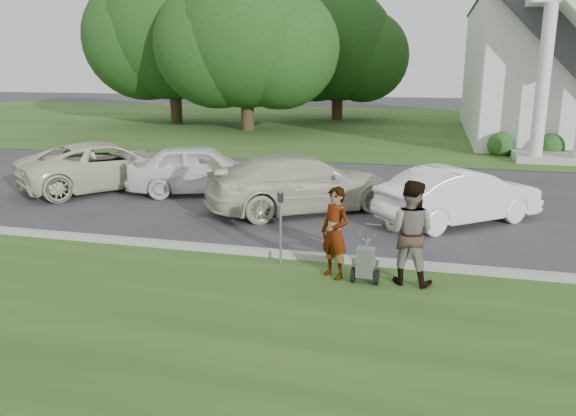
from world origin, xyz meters
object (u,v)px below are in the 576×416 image
at_px(tree_far, 172,34).
at_px(person_left, 335,234).
at_px(church, 567,21).
at_px(striping_cart, 365,263).
at_px(person_right, 409,233).
at_px(car_c, 302,183).
at_px(tree_left, 246,41).
at_px(car_d, 459,195).
at_px(tree_back, 338,51).
at_px(car_a, 108,165).
at_px(car_b, 201,169).
at_px(parking_meter_near, 281,219).

xyz_separation_m(tree_far, person_left, (15.06, -25.24, -4.85)).
xyz_separation_m(church, striping_cart, (-7.37, -23.51, -5.56)).
relative_size(person_right, car_c, 0.36).
relative_size(tree_left, car_d, 2.54).
distance_m(car_c, car_d, 3.99).
xyz_separation_m(tree_back, person_right, (6.36, -30.19, -3.80)).
bearing_deg(striping_cart, car_d, 71.66).
relative_size(tree_back, person_right, 5.18).
relative_size(car_a, car_d, 1.26).
distance_m(car_b, car_c, 3.65).
xyz_separation_m(tree_left, striping_cart, (9.64, -22.38, -4.73)).
distance_m(parking_meter_near, car_b, 6.76).
distance_m(parking_meter_near, car_c, 4.23).
bearing_deg(tree_back, tree_left, -116.57).
bearing_deg(parking_meter_near, person_left, -21.26).
bearing_deg(parking_meter_near, striping_cart, -18.66).
height_order(church, car_b, church).
xyz_separation_m(person_right, car_b, (-6.38, 5.86, -0.18)).
xyz_separation_m(tree_far, car_c, (13.39, -20.61, -4.95)).
relative_size(tree_far, person_right, 6.27).
relative_size(striping_cart, car_d, 0.23).
bearing_deg(tree_back, person_right, -78.11).
height_order(tree_left, car_a, tree_left).
relative_size(tree_left, tree_far, 0.91).
bearing_deg(striping_cart, car_b, 135.61).
bearing_deg(church, car_b, -126.75).
height_order(church, car_d, church).
distance_m(person_right, car_d, 4.47).
relative_size(striping_cart, car_c, 0.19).
distance_m(tree_left, tree_back, 8.95).
bearing_deg(person_right, striping_cart, 24.82).
bearing_deg(tree_back, car_c, -82.46).
relative_size(tree_far, car_c, 2.26).
xyz_separation_m(tree_far, parking_meter_near, (13.93, -24.80, -4.78)).
xyz_separation_m(church, tree_back, (-13.01, 6.87, -1.21)).
distance_m(tree_left, striping_cart, 24.82).
bearing_deg(car_b, person_right, -152.84).
relative_size(tree_left, person_left, 6.34).
relative_size(striping_cart, person_right, 0.52).
bearing_deg(tree_left, tree_back, 63.43).
bearing_deg(car_d, person_left, 111.98).
height_order(person_left, person_right, person_right).
distance_m(person_left, car_a, 10.03).
distance_m(car_a, car_d, 10.58).
relative_size(striping_cart, person_left, 0.57).
height_order(person_right, parking_meter_near, person_right).
bearing_deg(church, tree_left, -176.21).
xyz_separation_m(tree_left, car_b, (3.98, -16.32, -4.37)).
bearing_deg(tree_left, striping_cart, -66.70).
bearing_deg(person_left, car_a, 179.55).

